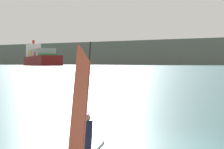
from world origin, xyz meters
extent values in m
plane|color=#386066|center=(0.00, 0.00, 0.00)|extent=(4000.00, 4000.00, 0.00)
cube|color=white|center=(-3.78, -1.53, 0.06)|extent=(0.88, 2.30, 0.12)
cylinder|color=black|center=(-3.73, -2.12, 2.12)|extent=(0.19, 1.45, 4.02)
cube|color=#E54C2D|center=(-3.66, -2.96, 1.87)|extent=(0.31, 2.96, 4.11)
cylinder|color=black|center=(-3.71, -2.35, 1.37)|extent=(0.20, 1.85, 0.04)
cylinder|color=#191E38|center=(-3.75, -1.88, 0.63)|extent=(0.36, 0.54, 1.07)
sphere|color=tan|center=(-3.75, -1.88, 1.26)|extent=(0.22, 0.22, 0.22)
cube|color=maroon|center=(-233.93, 456.62, 6.79)|extent=(122.77, 151.85, 13.59)
cube|color=silver|center=(-272.09, 508.02, 24.65)|extent=(24.65, 21.98, 22.12)
cylinder|color=red|center=(-272.09, 508.02, 38.71)|extent=(4.00, 4.00, 6.00)
cube|color=#99999E|center=(-250.77, 479.31, 18.79)|extent=(29.44, 27.51, 10.40)
cube|color=gold|center=(-240.40, 465.33, 18.79)|extent=(29.44, 27.51, 10.40)
cube|color=#99999E|center=(-230.02, 451.36, 18.79)|extent=(29.44, 27.51, 10.40)
cube|color=red|center=(-219.64, 437.38, 16.19)|extent=(29.44, 27.51, 5.20)
cube|color=#99999E|center=(-209.26, 423.40, 18.79)|extent=(29.44, 27.51, 10.40)
cube|color=#2D8C47|center=(-198.89, 409.42, 14.89)|extent=(29.44, 27.51, 2.60)
cube|color=#60665B|center=(40.61, 873.41, 24.73)|extent=(1468.95, 780.27, 49.45)
camera|label=1|loc=(0.36, -14.03, 3.30)|focal=55.04mm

